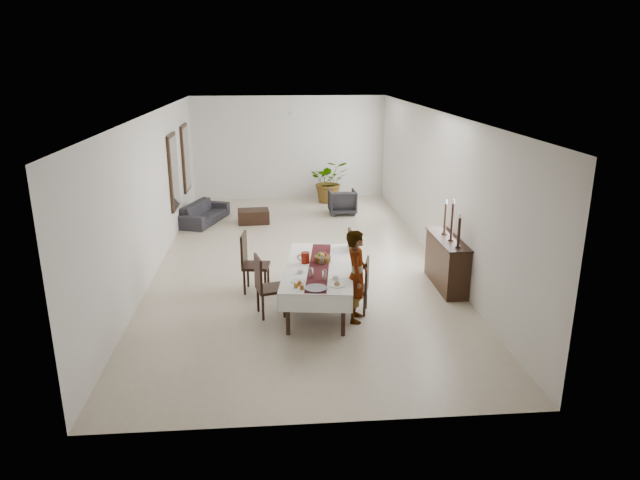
# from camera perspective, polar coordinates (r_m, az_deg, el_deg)

# --- Properties ---
(floor) EXTENTS (6.00, 12.00, 0.00)m
(floor) POSITION_cam_1_polar(r_m,az_deg,el_deg) (12.64, -2.14, -1.97)
(floor) COLOR beige
(floor) RESTS_ON ground
(ceiling) EXTENTS (6.00, 12.00, 0.02)m
(ceiling) POSITION_cam_1_polar(r_m,az_deg,el_deg) (11.96, -2.32, 12.65)
(ceiling) COLOR white
(ceiling) RESTS_ON wall_back
(wall_back) EXTENTS (6.00, 0.02, 3.20)m
(wall_back) POSITION_cam_1_polar(r_m,az_deg,el_deg) (18.10, -3.11, 9.17)
(wall_back) COLOR silver
(wall_back) RESTS_ON floor
(wall_front) EXTENTS (6.00, 0.02, 3.20)m
(wall_front) POSITION_cam_1_polar(r_m,az_deg,el_deg) (6.47, 0.23, -6.20)
(wall_front) COLOR silver
(wall_front) RESTS_ON floor
(wall_left) EXTENTS (0.02, 12.00, 3.20)m
(wall_left) POSITION_cam_1_polar(r_m,az_deg,el_deg) (12.44, -16.21, 4.69)
(wall_left) COLOR silver
(wall_left) RESTS_ON floor
(wall_right) EXTENTS (0.02, 12.00, 3.20)m
(wall_right) POSITION_cam_1_polar(r_m,az_deg,el_deg) (12.69, 11.50, 5.28)
(wall_right) COLOR silver
(wall_right) RESTS_ON floor
(dining_table_top) EXTENTS (1.30, 2.51, 0.05)m
(dining_table_top) POSITION_cam_1_polar(r_m,az_deg,el_deg) (10.02, -0.10, -2.82)
(dining_table_top) COLOR black
(dining_table_top) RESTS_ON table_leg_fl
(table_leg_fl) EXTENTS (0.08, 0.08, 0.70)m
(table_leg_fl) POSITION_cam_1_polar(r_m,az_deg,el_deg) (9.15, -3.22, -7.45)
(table_leg_fl) COLOR black
(table_leg_fl) RESTS_ON floor
(table_leg_fr) EXTENTS (0.08, 0.08, 0.70)m
(table_leg_fr) POSITION_cam_1_polar(r_m,az_deg,el_deg) (9.11, 2.34, -7.56)
(table_leg_fr) COLOR black
(table_leg_fr) RESTS_ON floor
(table_leg_bl) EXTENTS (0.08, 0.08, 0.70)m
(table_leg_bl) POSITION_cam_1_polar(r_m,az_deg,el_deg) (11.25, -2.07, -2.56)
(table_leg_bl) COLOR black
(table_leg_bl) RESTS_ON floor
(table_leg_br) EXTENTS (0.08, 0.08, 0.70)m
(table_leg_br) POSITION_cam_1_polar(r_m,az_deg,el_deg) (11.21, 2.42, -2.63)
(table_leg_br) COLOR black
(table_leg_br) RESTS_ON floor
(tablecloth_top) EXTENTS (1.50, 2.71, 0.01)m
(tablecloth_top) POSITION_cam_1_polar(r_m,az_deg,el_deg) (10.01, -0.10, -2.66)
(tablecloth_top) COLOR white
(tablecloth_top) RESTS_ON dining_table_top
(tablecloth_drape_left) EXTENTS (0.34, 2.56, 0.30)m
(tablecloth_drape_left) POSITION_cam_1_polar(r_m,az_deg,el_deg) (10.11, -3.42, -3.37)
(tablecloth_drape_left) COLOR silver
(tablecloth_drape_left) RESTS_ON dining_table_top
(tablecloth_drape_right) EXTENTS (0.34, 2.56, 0.30)m
(tablecloth_drape_right) POSITION_cam_1_polar(r_m,az_deg,el_deg) (10.06, 3.23, -3.48)
(tablecloth_drape_right) COLOR white
(tablecloth_drape_right) RESTS_ON dining_table_top
(tablecloth_drape_near) EXTENTS (1.17, 0.16, 0.30)m
(tablecloth_drape_near) POSITION_cam_1_polar(r_m,az_deg,el_deg) (8.88, -0.50, -6.38)
(tablecloth_drape_near) COLOR white
(tablecloth_drape_near) RESTS_ON dining_table_top
(tablecloth_drape_far) EXTENTS (1.17, 0.16, 0.30)m
(tablecloth_drape_far) POSITION_cam_1_polar(r_m,az_deg,el_deg) (11.27, 0.21, -1.11)
(tablecloth_drape_far) COLOR silver
(tablecloth_drape_far) RESTS_ON dining_table_top
(table_runner) EXTENTS (0.67, 2.52, 0.00)m
(table_runner) POSITION_cam_1_polar(r_m,az_deg,el_deg) (10.01, -0.10, -2.61)
(table_runner) COLOR #4E161A
(table_runner) RESTS_ON tablecloth_top
(red_pitcher) EXTENTS (0.17, 0.17, 0.20)m
(red_pitcher) POSITION_cam_1_polar(r_m,az_deg,el_deg) (10.13, -1.48, -1.78)
(red_pitcher) COLOR maroon
(red_pitcher) RESTS_ON tablecloth_top
(pitcher_handle) EXTENTS (0.12, 0.04, 0.12)m
(pitcher_handle) POSITION_cam_1_polar(r_m,az_deg,el_deg) (10.14, -1.96, -1.77)
(pitcher_handle) COLOR maroon
(pitcher_handle) RESTS_ON red_pitcher
(wine_glass_near) EXTENTS (0.07, 0.07, 0.17)m
(wine_glass_near) POSITION_cam_1_polar(r_m,az_deg,el_deg) (9.37, 0.44, -3.51)
(wine_glass_near) COLOR white
(wine_glass_near) RESTS_ON tablecloth_top
(wine_glass_mid) EXTENTS (0.07, 0.07, 0.17)m
(wine_glass_mid) POSITION_cam_1_polar(r_m,az_deg,el_deg) (9.47, -0.87, -3.27)
(wine_glass_mid) COLOR silver
(wine_glass_mid) RESTS_ON tablecloth_top
(wine_glass_far) EXTENTS (0.07, 0.07, 0.17)m
(wine_glass_far) POSITION_cam_1_polar(r_m,az_deg,el_deg) (10.03, 0.19, -2.08)
(wine_glass_far) COLOR white
(wine_glass_far) RESTS_ON tablecloth_top
(teacup_right) EXTENTS (0.09, 0.09, 0.06)m
(teacup_right) POSITION_cam_1_polar(r_m,az_deg,el_deg) (9.43, 1.55, -3.73)
(teacup_right) COLOR white
(teacup_right) RESTS_ON saucer_right
(saucer_right) EXTENTS (0.15, 0.15, 0.01)m
(saucer_right) POSITION_cam_1_polar(r_m,az_deg,el_deg) (9.44, 1.54, -3.87)
(saucer_right) COLOR white
(saucer_right) RESTS_ON tablecloth_top
(teacup_left) EXTENTS (0.09, 0.09, 0.06)m
(teacup_left) POSITION_cam_1_polar(r_m,az_deg,el_deg) (9.69, -1.98, -3.14)
(teacup_left) COLOR white
(teacup_left) RESTS_ON saucer_left
(saucer_left) EXTENTS (0.15, 0.15, 0.01)m
(saucer_left) POSITION_cam_1_polar(r_m,az_deg,el_deg) (9.70, -1.98, -3.27)
(saucer_left) COLOR white
(saucer_left) RESTS_ON tablecloth_top
(plate_near_right) EXTENTS (0.24, 0.24, 0.01)m
(plate_near_right) POSITION_cam_1_polar(r_m,az_deg,el_deg) (9.16, 1.69, -4.54)
(plate_near_right) COLOR white
(plate_near_right) RESTS_ON tablecloth_top
(bread_near_right) EXTENTS (0.09, 0.09, 0.09)m
(bread_near_right) POSITION_cam_1_polar(r_m,az_deg,el_deg) (9.15, 1.70, -4.38)
(bread_near_right) COLOR tan
(bread_near_right) RESTS_ON plate_near_right
(plate_near_left) EXTENTS (0.24, 0.24, 0.01)m
(plate_near_left) POSITION_cam_1_polar(r_m,az_deg,el_deg) (9.33, -2.17, -4.13)
(plate_near_left) COLOR silver
(plate_near_left) RESTS_ON tablecloth_top
(plate_far_left) EXTENTS (0.24, 0.24, 0.01)m
(plate_far_left) POSITION_cam_1_polar(r_m,az_deg,el_deg) (10.55, -1.70, -1.53)
(plate_far_left) COLOR white
(plate_far_left) RESTS_ON tablecloth_top
(serving_tray) EXTENTS (0.36, 0.36, 0.02)m
(serving_tray) POSITION_cam_1_polar(r_m,az_deg,el_deg) (9.03, -0.42, -4.85)
(serving_tray) COLOR #3B3B3F
(serving_tray) RESTS_ON tablecloth_top
(jam_jar_a) EXTENTS (0.06, 0.06, 0.07)m
(jam_jar_a) POSITION_cam_1_polar(r_m,az_deg,el_deg) (9.01, -1.84, -4.73)
(jam_jar_a) COLOR #994D16
(jam_jar_a) RESTS_ON tablecloth_top
(jam_jar_b) EXTENTS (0.06, 0.06, 0.07)m
(jam_jar_b) POSITION_cam_1_polar(r_m,az_deg,el_deg) (9.07, -2.44, -4.58)
(jam_jar_b) COLOR #9A6416
(jam_jar_b) RESTS_ON tablecloth_top
(jam_jar_c) EXTENTS (0.06, 0.06, 0.07)m
(jam_jar_c) POSITION_cam_1_polar(r_m,az_deg,el_deg) (9.16, -2.07, -4.35)
(jam_jar_c) COLOR brown
(jam_jar_c) RESTS_ON tablecloth_top
(fruit_basket) EXTENTS (0.30, 0.30, 0.10)m
(fruit_basket) POSITION_cam_1_polar(r_m,az_deg,el_deg) (10.23, 0.24, -1.89)
(fruit_basket) COLOR brown
(fruit_basket) RESTS_ON tablecloth_top
(fruit_red) EXTENTS (0.09, 0.09, 0.09)m
(fruit_red) POSITION_cam_1_polar(r_m,az_deg,el_deg) (10.22, 0.42, -1.46)
(fruit_red) COLOR maroon
(fruit_red) RESTS_ON fruit_basket
(fruit_green) EXTENTS (0.08, 0.08, 0.08)m
(fruit_green) POSITION_cam_1_polar(r_m,az_deg,el_deg) (10.23, 0.03, -1.43)
(fruit_green) COLOR #5C8A29
(fruit_green) RESTS_ON fruit_basket
(fruit_yellow) EXTENTS (0.08, 0.08, 0.08)m
(fruit_yellow) POSITION_cam_1_polar(r_m,az_deg,el_deg) (10.16, 0.23, -1.58)
(fruit_yellow) COLOR gold
(fruit_yellow) RESTS_ON fruit_basket
(chair_right_near_seat) EXTENTS (0.51, 0.51, 0.05)m
(chair_right_near_seat) POSITION_cam_1_polar(r_m,az_deg,el_deg) (9.92, 3.58, -4.87)
(chair_right_near_seat) COLOR black
(chair_right_near_seat) RESTS_ON chair_right_near_leg_fl
(chair_right_near_leg_fl) EXTENTS (0.05, 0.05, 0.41)m
(chair_right_near_leg_fl) POSITION_cam_1_polar(r_m,az_deg,el_deg) (9.84, 4.45, -6.54)
(chair_right_near_leg_fl) COLOR black
(chair_right_near_leg_fl) RESTS_ON floor
(chair_right_near_leg_fr) EXTENTS (0.05, 0.05, 0.41)m
(chair_right_near_leg_fr) POSITION_cam_1_polar(r_m,az_deg,el_deg) (10.15, 4.62, -5.77)
(chair_right_near_leg_fr) COLOR black
(chair_right_near_leg_fr) RESTS_ON floor
(chair_right_near_leg_bl) EXTENTS (0.05, 0.05, 0.41)m
(chair_right_near_leg_bl) POSITION_cam_1_polar(r_m,az_deg,el_deg) (9.87, 2.46, -6.42)
(chair_right_near_leg_bl) COLOR black
(chair_right_near_leg_bl) RESTS_ON floor
(chair_right_near_leg_br) EXTENTS (0.05, 0.05, 0.41)m
(chair_right_near_leg_br) POSITION_cam_1_polar(r_m,az_deg,el_deg) (10.18, 2.70, -5.66)
(chair_right_near_leg_br) COLOR black
(chair_right_near_leg_br) RESTS_ON floor
(chair_right_near_back) EXTENTS (0.14, 0.41, 0.53)m
(chair_right_near_back) POSITION_cam_1_polar(r_m,az_deg,el_deg) (9.80, 4.72, -3.40)
(chair_right_near_back) COLOR black
(chair_right_near_back) RESTS_ON chair_right_near_seat
(chair_right_far_seat) EXTENTS (0.49, 0.49, 0.05)m
(chair_right_far_seat) POSITION_cam_1_polar(r_m,az_deg,el_deg) (10.96, 1.93, -2.27)
(chair_right_far_seat) COLOR black
(chair_right_far_seat) RESTS_ON chair_right_far_leg_fl
(chair_right_far_leg_fl) EXTENTS (0.05, 0.05, 0.47)m
(chair_right_far_leg_fl) POSITION_cam_1_polar(r_m,az_deg,el_deg) (10.90, 3.08, -3.89)
(chair_right_far_leg_fl) COLOR black
(chair_right_far_leg_fl) RESTS_ON floor
(chair_right_far_leg_fr) EXTENTS (0.05, 0.05, 0.47)m
(chair_right_far_leg_fr) POSITION_cam_1_polar(r_m,az_deg,el_deg) (11.26, 2.77, -3.17)
(chair_right_far_leg_fr) COLOR black
(chair_right_far_leg_fr) RESTS_ON floor
(chair_right_far_leg_bl) EXTENTS (0.05, 0.05, 0.47)m
(chair_right_far_leg_bl) POSITION_cam_1_polar(r_m,az_deg,el_deg) (10.84, 1.03, -3.98)
(chair_right_far_leg_bl) COLOR black
(chair_right_far_leg_bl) RESTS_ON floor
(chair_right_far_leg_br) EXTENTS (0.05, 0.05, 0.47)m
(chair_right_far_leg_br) POSITION_cam_1_polar(r_m,az_deg,el_deg) (11.21, 0.78, -3.25)
(chair_right_far_leg_br) COLOR black
(chair_right_far_leg_br) RESTS_ON floor
(chair_right_far_back) EXTENTS (0.05, 0.48, 0.61)m
(chair_right_far_back) POSITION_cam_1_polar(r_m,az_deg,el_deg) (10.88, 3.08, -0.61)
(chair_right_far_back) COLOR black
(chair_right_far_back) RESTS_ON chair_right_far_seat
(chair_left_near_seat) EXTENTS (0.55, 0.55, 0.05)m
(chair_left_near_seat) POSITION_cam_1_polar(r_m,az_deg,el_deg) (9.82, -4.96, -4.88)
(chair_left_near_seat) COLOR black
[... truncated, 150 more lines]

